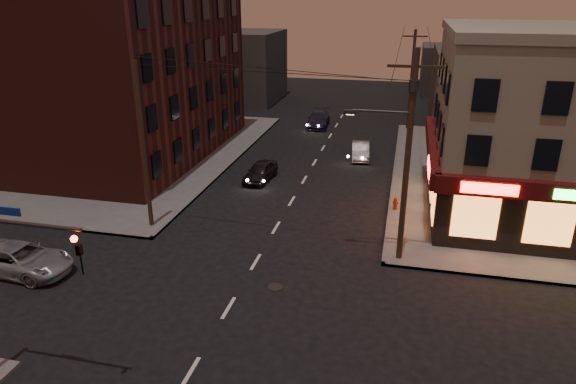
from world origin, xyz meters
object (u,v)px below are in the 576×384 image
(sedan_near, at_px, (260,171))
(fire_hydrant, at_px, (395,203))
(sedan_far, at_px, (318,119))
(sedan_mid, at_px, (360,151))
(suv_cross, at_px, (20,259))

(sedan_near, distance_m, fire_hydrant, 9.98)
(sedan_far, bearing_deg, sedan_near, -97.88)
(sedan_near, height_order, sedan_mid, sedan_near)
(sedan_near, bearing_deg, suv_cross, -111.38)
(sedan_near, bearing_deg, sedan_far, 90.95)
(sedan_mid, distance_m, fire_hydrant, 10.56)
(sedan_mid, bearing_deg, sedan_near, -139.74)
(sedan_near, bearing_deg, sedan_mid, 52.19)
(suv_cross, distance_m, fire_hydrant, 20.21)
(sedan_far, bearing_deg, suv_cross, -109.18)
(suv_cross, height_order, sedan_near, suv_cross)
(sedan_mid, relative_size, sedan_far, 0.79)
(sedan_near, relative_size, sedan_far, 0.80)
(suv_cross, bearing_deg, sedan_far, -12.32)
(suv_cross, relative_size, sedan_far, 1.04)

